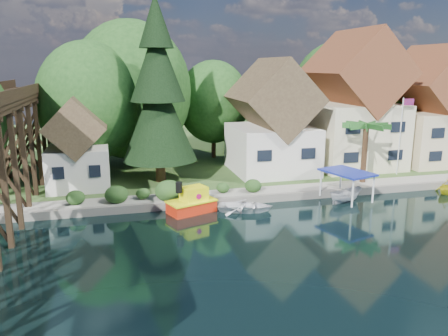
{
  "coord_description": "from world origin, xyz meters",
  "views": [
    {
      "loc": [
        -7.83,
        -23.85,
        10.74
      ],
      "look_at": [
        -0.31,
        6.0,
        3.52
      ],
      "focal_mm": 35.0,
      "sensor_mm": 36.0,
      "label": 1
    }
  ],
  "objects_px": {
    "boat_white_a": "(245,205)",
    "boat_yellow": "(448,186)",
    "boat_canopy": "(346,189)",
    "house_left": "(272,125)",
    "house_center": "(353,109)",
    "tugboat": "(192,202)",
    "conifer": "(158,95)",
    "flagpole": "(402,128)",
    "house_right": "(431,113)",
    "palm_tree": "(366,127)",
    "shed": "(78,149)"
  },
  "relations": [
    {
      "from": "house_left",
      "to": "house_right",
      "type": "relative_size",
      "value": 0.88
    },
    {
      "from": "shed",
      "to": "palm_tree",
      "type": "height_order",
      "value": "shed"
    },
    {
      "from": "house_left",
      "to": "boat_white_a",
      "type": "height_order",
      "value": "house_left"
    },
    {
      "from": "house_center",
      "to": "house_right",
      "type": "distance_m",
      "value": 9.04
    },
    {
      "from": "tugboat",
      "to": "boat_white_a",
      "type": "relative_size",
      "value": 0.96
    },
    {
      "from": "flagpole",
      "to": "boat_white_a",
      "type": "xyz_separation_m",
      "value": [
        -17.13,
        -5.49,
        -4.58
      ]
    },
    {
      "from": "house_center",
      "to": "boat_yellow",
      "type": "distance_m",
      "value": 12.13
    },
    {
      "from": "house_left",
      "to": "boat_white_a",
      "type": "relative_size",
      "value": 2.66
    },
    {
      "from": "boat_white_a",
      "to": "shed",
      "type": "bearing_deg",
      "value": 74.64
    },
    {
      "from": "boat_canopy",
      "to": "boat_yellow",
      "type": "distance_m",
      "value": 9.76
    },
    {
      "from": "boat_canopy",
      "to": "boat_yellow",
      "type": "xyz_separation_m",
      "value": [
        9.75,
        0.02,
        -0.39
      ]
    },
    {
      "from": "flagpole",
      "to": "boat_white_a",
      "type": "height_order",
      "value": "flagpole"
    },
    {
      "from": "palm_tree",
      "to": "boat_canopy",
      "type": "bearing_deg",
      "value": -136.13
    },
    {
      "from": "conifer",
      "to": "tugboat",
      "type": "distance_m",
      "value": 10.92
    },
    {
      "from": "house_center",
      "to": "flagpole",
      "type": "height_order",
      "value": "house_center"
    },
    {
      "from": "tugboat",
      "to": "flagpole",
      "type": "bearing_deg",
      "value": 12.82
    },
    {
      "from": "shed",
      "to": "boat_yellow",
      "type": "xyz_separation_m",
      "value": [
        30.66,
        -8.05,
        -3.12
      ]
    },
    {
      "from": "house_center",
      "to": "house_right",
      "type": "bearing_deg",
      "value": -3.18
    },
    {
      "from": "house_right",
      "to": "boat_yellow",
      "type": "bearing_deg",
      "value": -119.19
    },
    {
      "from": "tugboat",
      "to": "house_left",
      "type": "bearing_deg",
      "value": 43.3
    },
    {
      "from": "shed",
      "to": "boat_white_a",
      "type": "relative_size",
      "value": 1.9
    },
    {
      "from": "house_center",
      "to": "palm_tree",
      "type": "distance_m",
      "value": 7.13
    },
    {
      "from": "house_right",
      "to": "boat_white_a",
      "type": "bearing_deg",
      "value": -157.69
    },
    {
      "from": "boat_white_a",
      "to": "boat_canopy",
      "type": "bearing_deg",
      "value": -71.33
    },
    {
      "from": "boat_canopy",
      "to": "boat_yellow",
      "type": "relative_size",
      "value": 1.7
    },
    {
      "from": "house_left",
      "to": "house_center",
      "type": "relative_size",
      "value": 0.79
    },
    {
      "from": "boat_white_a",
      "to": "boat_yellow",
      "type": "distance_m",
      "value": 18.24
    },
    {
      "from": "boat_white_a",
      "to": "boat_canopy",
      "type": "height_order",
      "value": "boat_canopy"
    },
    {
      "from": "conifer",
      "to": "flagpole",
      "type": "distance_m",
      "value": 23.01
    },
    {
      "from": "palm_tree",
      "to": "house_left",
      "type": "bearing_deg",
      "value": 136.77
    },
    {
      "from": "flagpole",
      "to": "house_left",
      "type": "bearing_deg",
      "value": 160.06
    },
    {
      "from": "house_right",
      "to": "shed",
      "type": "height_order",
      "value": "house_right"
    },
    {
      "from": "boat_white_a",
      "to": "house_left",
      "type": "bearing_deg",
      "value": -11.96
    },
    {
      "from": "shed",
      "to": "flagpole",
      "type": "bearing_deg",
      "value": -5.2
    },
    {
      "from": "palm_tree",
      "to": "tugboat",
      "type": "xyz_separation_m",
      "value": [
        -16.04,
        -2.87,
        -4.72
      ]
    },
    {
      "from": "tugboat",
      "to": "boat_white_a",
      "type": "xyz_separation_m",
      "value": [
        3.96,
        -0.69,
        -0.34
      ]
    },
    {
      "from": "tugboat",
      "to": "boat_white_a",
      "type": "distance_m",
      "value": 4.03
    },
    {
      "from": "house_center",
      "to": "boat_white_a",
      "type": "relative_size",
      "value": 3.36
    },
    {
      "from": "house_left",
      "to": "flagpole",
      "type": "xyz_separation_m",
      "value": [
        11.55,
        -4.19,
        -0.13
      ]
    },
    {
      "from": "house_right",
      "to": "flagpole",
      "type": "height_order",
      "value": "house_right"
    },
    {
      "from": "palm_tree",
      "to": "boat_canopy",
      "type": "height_order",
      "value": "palm_tree"
    },
    {
      "from": "tugboat",
      "to": "boat_canopy",
      "type": "xyz_separation_m",
      "value": [
        12.45,
        -0.59,
        0.33
      ]
    },
    {
      "from": "house_left",
      "to": "palm_tree",
      "type": "xyz_separation_m",
      "value": [
        6.51,
        -6.12,
        0.35
      ]
    },
    {
      "from": "shed",
      "to": "tugboat",
      "type": "relative_size",
      "value": 1.97
    },
    {
      "from": "tugboat",
      "to": "boat_canopy",
      "type": "relative_size",
      "value": 0.87
    },
    {
      "from": "boat_white_a",
      "to": "conifer",
      "type": "bearing_deg",
      "value": 50.78
    },
    {
      "from": "house_left",
      "to": "boat_canopy",
      "type": "distance_m",
      "value": 10.79
    },
    {
      "from": "conifer",
      "to": "palm_tree",
      "type": "bearing_deg",
      "value": -15.62
    },
    {
      "from": "palm_tree",
      "to": "boat_white_a",
      "type": "bearing_deg",
      "value": -163.59
    },
    {
      "from": "house_left",
      "to": "flagpole",
      "type": "distance_m",
      "value": 12.29
    }
  ]
}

